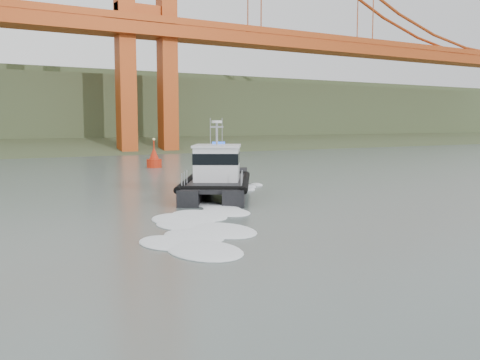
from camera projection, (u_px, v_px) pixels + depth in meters
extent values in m
plane|color=#4E5D5A|center=(299.00, 251.00, 23.10)|extent=(400.00, 400.00, 0.00)
cube|color=#3E4B2B|center=(7.00, 152.00, 101.71)|extent=(500.00, 44.72, 16.25)
cube|color=#A33D14|center=(15.00, 19.00, 84.85)|extent=(260.00, 6.00, 2.20)
cube|color=black|center=(197.00, 189.00, 40.94)|extent=(7.76, 11.08, 1.33)
cube|color=black|center=(236.00, 190.00, 40.86)|extent=(7.76, 11.08, 1.33)
cube|color=black|center=(216.00, 183.00, 40.29)|extent=(9.40, 11.28, 0.28)
cube|color=white|center=(217.00, 164.00, 41.25)|extent=(4.95, 5.16, 2.55)
cube|color=black|center=(217.00, 158.00, 41.20)|extent=(5.04, 5.25, 0.83)
cube|color=white|center=(217.00, 146.00, 41.10)|extent=(5.26, 5.46, 0.18)
cylinder|color=#92949A|center=(217.00, 134.00, 40.67)|extent=(0.18, 0.18, 2.00)
cylinder|color=white|center=(217.00, 122.00, 40.57)|extent=(0.78, 0.78, 0.20)
cylinder|color=red|center=(154.00, 164.00, 66.77)|extent=(1.87, 1.87, 1.25)
cone|color=red|center=(154.00, 154.00, 66.64)|extent=(1.45, 1.45, 1.87)
cylinder|color=red|center=(154.00, 144.00, 66.51)|extent=(0.17, 0.17, 1.04)
sphere|color=#E5D87F|center=(154.00, 139.00, 66.44)|extent=(0.31, 0.31, 0.31)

